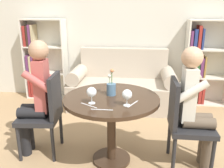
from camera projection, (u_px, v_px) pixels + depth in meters
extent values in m
plane|color=tan|center=(111.00, 160.00, 2.54)|extent=(16.00, 16.00, 0.00)
cube|color=beige|center=(125.00, 21.00, 4.00)|extent=(5.20, 0.05, 2.70)
cylinder|color=#382619|center=(111.00, 99.00, 2.33)|extent=(0.95, 0.95, 0.03)
cylinder|color=#382619|center=(111.00, 130.00, 2.43)|extent=(0.09, 0.09, 0.65)
cylinder|color=#382619|center=(111.00, 158.00, 2.53)|extent=(0.40, 0.40, 0.03)
cube|color=#B7A893|center=(122.00, 94.00, 3.89)|extent=(1.68, 0.80, 0.42)
cube|color=#B7A893|center=(124.00, 63.00, 4.06)|extent=(1.46, 0.16, 0.50)
cylinder|color=#B7A893|center=(78.00, 74.00, 3.88)|extent=(0.22, 0.72, 0.22)
cylinder|color=#B7A893|center=(169.00, 77.00, 3.72)|extent=(0.22, 0.72, 0.22)
cube|color=silver|center=(49.00, 58.00, 4.29)|extent=(0.73, 0.02, 1.39)
cube|color=silver|center=(27.00, 59.00, 4.21)|extent=(0.02, 0.28, 1.39)
cube|color=silver|center=(65.00, 60.00, 4.13)|extent=(0.02, 0.28, 1.39)
cube|color=silver|center=(49.00, 96.00, 4.38)|extent=(0.68, 0.28, 0.02)
cube|color=silver|center=(47.00, 72.00, 4.24)|extent=(0.68, 0.28, 0.02)
cube|color=silver|center=(45.00, 47.00, 4.10)|extent=(0.68, 0.28, 0.02)
cube|color=silver|center=(42.00, 19.00, 3.97)|extent=(0.68, 0.28, 0.02)
cube|color=maroon|center=(32.00, 87.00, 4.35)|extent=(0.03, 0.23, 0.31)
cube|color=maroon|center=(35.00, 85.00, 4.34)|extent=(0.05, 0.23, 0.38)
cube|color=#332319|center=(37.00, 86.00, 4.33)|extent=(0.03, 0.23, 0.37)
cube|color=#234723|center=(40.00, 88.00, 4.34)|extent=(0.04, 0.23, 0.30)
cube|color=navy|center=(42.00, 87.00, 4.33)|extent=(0.03, 0.23, 0.31)
cube|color=#332319|center=(44.00, 86.00, 4.32)|extent=(0.05, 0.23, 0.36)
cube|color=#602D5B|center=(30.00, 63.00, 4.22)|extent=(0.04, 0.23, 0.30)
cube|color=tan|center=(32.00, 63.00, 4.22)|extent=(0.04, 0.23, 0.29)
cube|color=#602D5B|center=(35.00, 63.00, 4.21)|extent=(0.03, 0.23, 0.31)
cube|color=maroon|center=(37.00, 62.00, 4.20)|extent=(0.04, 0.23, 0.35)
cube|color=maroon|center=(27.00, 36.00, 4.08)|extent=(0.05, 0.23, 0.34)
cube|color=#332319|center=(29.00, 36.00, 4.07)|extent=(0.03, 0.23, 0.34)
cube|color=#602D5B|center=(32.00, 35.00, 4.06)|extent=(0.04, 0.23, 0.36)
cube|color=tan|center=(34.00, 35.00, 4.06)|extent=(0.03, 0.23, 0.36)
cube|color=silver|center=(206.00, 62.00, 3.99)|extent=(0.73, 0.02, 1.39)
cube|color=silver|center=(186.00, 63.00, 3.91)|extent=(0.02, 0.28, 1.39)
cube|color=silver|center=(203.00, 102.00, 4.08)|extent=(0.68, 0.28, 0.02)
cube|color=silver|center=(206.00, 77.00, 3.94)|extent=(0.68, 0.28, 0.02)
cube|color=silver|center=(209.00, 50.00, 3.80)|extent=(0.68, 0.28, 0.02)
cube|color=silver|center=(213.00, 20.00, 3.67)|extent=(0.68, 0.28, 0.02)
cube|color=#332319|center=(186.00, 92.00, 4.05)|extent=(0.05, 0.23, 0.35)
cube|color=maroon|center=(189.00, 93.00, 4.04)|extent=(0.04, 0.23, 0.32)
cube|color=#602D5B|center=(192.00, 92.00, 4.04)|extent=(0.03, 0.23, 0.34)
cube|color=tan|center=(195.00, 91.00, 4.02)|extent=(0.05, 0.23, 0.40)
cube|color=maroon|center=(199.00, 92.00, 4.02)|extent=(0.05, 0.23, 0.36)
cube|color=maroon|center=(202.00, 92.00, 4.02)|extent=(0.04, 0.23, 0.35)
cube|color=tan|center=(188.00, 66.00, 3.91)|extent=(0.04, 0.23, 0.32)
cube|color=maroon|center=(191.00, 67.00, 3.91)|extent=(0.03, 0.23, 0.30)
cube|color=#332319|center=(194.00, 67.00, 3.91)|extent=(0.04, 0.23, 0.29)
cube|color=#234723|center=(197.00, 65.00, 3.89)|extent=(0.05, 0.23, 0.39)
cube|color=#602D5B|center=(201.00, 67.00, 3.89)|extent=(0.05, 0.23, 0.31)
cube|color=olive|center=(204.00, 66.00, 3.89)|extent=(0.03, 0.23, 0.33)
cube|color=#602D5B|center=(191.00, 40.00, 3.78)|extent=(0.04, 0.23, 0.29)
cube|color=navy|center=(195.00, 39.00, 3.77)|extent=(0.05, 0.23, 0.31)
cube|color=maroon|center=(199.00, 37.00, 3.76)|extent=(0.05, 0.23, 0.36)
cube|color=navy|center=(202.00, 39.00, 3.76)|extent=(0.03, 0.23, 0.32)
cylinder|color=#232326|center=(31.00, 128.00, 2.81)|extent=(0.04, 0.04, 0.40)
cylinder|color=#232326|center=(19.00, 144.00, 2.47)|extent=(0.04, 0.04, 0.40)
cylinder|color=#232326|center=(61.00, 128.00, 2.80)|extent=(0.04, 0.04, 0.40)
cylinder|color=#232326|center=(53.00, 144.00, 2.46)|extent=(0.04, 0.04, 0.40)
cube|color=#232326|center=(39.00, 117.00, 2.56)|extent=(0.45, 0.45, 0.05)
cube|color=#232326|center=(55.00, 96.00, 2.48)|extent=(0.07, 0.38, 0.45)
cylinder|color=#232326|center=(212.00, 159.00, 2.22)|extent=(0.04, 0.04, 0.40)
cylinder|color=#232326|center=(203.00, 139.00, 2.56)|extent=(0.04, 0.04, 0.40)
cylinder|color=#232326|center=(174.00, 156.00, 2.26)|extent=(0.04, 0.04, 0.40)
cylinder|color=#232326|center=(169.00, 137.00, 2.60)|extent=(0.04, 0.04, 0.40)
cube|color=#232326|center=(191.00, 127.00, 2.34)|extent=(0.42, 0.42, 0.05)
cube|color=#232326|center=(174.00, 103.00, 2.29)|extent=(0.04, 0.38, 0.45)
cylinder|color=black|center=(28.00, 131.00, 2.68)|extent=(0.11, 0.11, 0.45)
cylinder|color=black|center=(25.00, 136.00, 2.57)|extent=(0.11, 0.11, 0.45)
cylinder|color=black|center=(36.00, 109.00, 2.59)|extent=(0.31, 0.13, 0.11)
cylinder|color=black|center=(32.00, 113.00, 2.49)|extent=(0.31, 0.13, 0.11)
cube|color=#B2514C|center=(42.00, 86.00, 2.45)|extent=(0.14, 0.21, 0.55)
cylinder|color=#B2514C|center=(45.00, 75.00, 2.55)|extent=(0.29, 0.09, 0.23)
cylinder|color=#B2514C|center=(37.00, 82.00, 2.30)|extent=(0.29, 0.09, 0.23)
sphere|color=tan|center=(39.00, 50.00, 2.34)|extent=(0.20, 0.20, 0.20)
cylinder|color=brown|center=(207.00, 149.00, 2.33)|extent=(0.11, 0.11, 0.45)
cylinder|color=brown|center=(204.00, 143.00, 2.44)|extent=(0.11, 0.11, 0.45)
cylinder|color=brown|center=(199.00, 123.00, 2.26)|extent=(0.30, 0.11, 0.11)
cylinder|color=brown|center=(196.00, 118.00, 2.37)|extent=(0.30, 0.11, 0.11)
cube|color=silver|center=(188.00, 95.00, 2.25)|extent=(0.12, 0.20, 0.52)
cylinder|color=silver|center=(192.00, 92.00, 2.10)|extent=(0.29, 0.07, 0.23)
cylinder|color=silver|center=(186.00, 83.00, 2.35)|extent=(0.29, 0.07, 0.23)
sphere|color=tan|center=(192.00, 57.00, 2.14)|extent=(0.20, 0.20, 0.20)
cylinder|color=white|center=(92.00, 103.00, 2.17)|extent=(0.06, 0.06, 0.00)
cylinder|color=white|center=(92.00, 99.00, 2.16)|extent=(0.01, 0.01, 0.07)
sphere|color=white|center=(92.00, 92.00, 2.14)|extent=(0.09, 0.09, 0.09)
sphere|color=#E58E75|center=(92.00, 93.00, 2.14)|extent=(0.07, 0.07, 0.07)
cylinder|color=white|center=(127.00, 105.00, 2.12)|extent=(0.06, 0.06, 0.00)
cylinder|color=white|center=(127.00, 102.00, 2.11)|extent=(0.01, 0.01, 0.06)
sphere|color=white|center=(127.00, 94.00, 2.09)|extent=(0.09, 0.09, 0.09)
sphere|color=maroon|center=(127.00, 96.00, 2.09)|extent=(0.07, 0.07, 0.07)
cylinder|color=slate|center=(111.00, 89.00, 2.37)|extent=(0.09, 0.09, 0.12)
cylinder|color=#4C7A42|center=(112.00, 77.00, 2.32)|extent=(0.01, 0.01, 0.14)
sphere|color=#E07F4C|center=(112.00, 71.00, 2.30)|extent=(0.04, 0.04, 0.04)
cylinder|color=#4C7A42|center=(111.00, 77.00, 2.35)|extent=(0.01, 0.01, 0.12)
sphere|color=silver|center=(111.00, 72.00, 2.33)|extent=(0.04, 0.04, 0.04)
cylinder|color=#4C7A42|center=(109.00, 80.00, 2.34)|extent=(0.00, 0.01, 0.08)
sphere|color=silver|center=(109.00, 76.00, 2.33)|extent=(0.04, 0.04, 0.04)
cube|color=silver|center=(133.00, 104.00, 2.15)|extent=(0.09, 0.18, 0.00)
cube|color=silver|center=(89.00, 105.00, 2.12)|extent=(0.17, 0.11, 0.00)
cube|color=silver|center=(102.00, 110.00, 2.03)|extent=(0.19, 0.01, 0.00)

